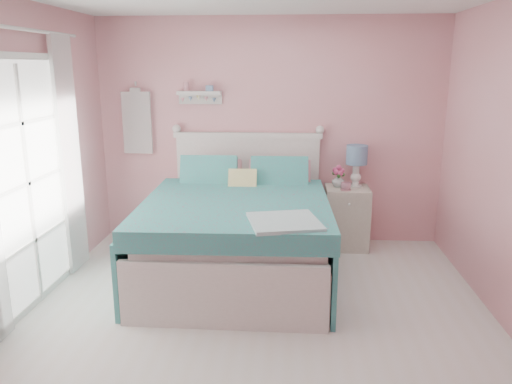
# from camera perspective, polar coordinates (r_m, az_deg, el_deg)

# --- Properties ---
(floor) EXTENTS (4.50, 4.50, 0.00)m
(floor) POSITION_cam_1_polar(r_m,az_deg,el_deg) (4.12, -0.22, -15.61)
(floor) COLOR silver
(floor) RESTS_ON ground
(room_shell) EXTENTS (4.50, 4.50, 4.50)m
(room_shell) POSITION_cam_1_polar(r_m,az_deg,el_deg) (3.61, -0.24, 6.78)
(room_shell) COLOR #D38689
(room_shell) RESTS_ON floor
(bed) EXTENTS (1.81, 2.26, 1.30)m
(bed) POSITION_cam_1_polar(r_m,az_deg,el_deg) (5.00, -2.05, -4.78)
(bed) COLOR silver
(bed) RESTS_ON floor
(nightstand) EXTENTS (0.49, 0.48, 0.71)m
(nightstand) POSITION_cam_1_polar(r_m,az_deg,el_deg) (5.84, 10.28, -2.88)
(nightstand) COLOR beige
(nightstand) RESTS_ON floor
(table_lamp) EXTENTS (0.24, 0.24, 0.48)m
(table_lamp) POSITION_cam_1_polar(r_m,az_deg,el_deg) (5.76, 11.44, 3.84)
(table_lamp) COLOR white
(table_lamp) RESTS_ON nightstand
(vase) EXTENTS (0.19, 0.19, 0.15)m
(vase) POSITION_cam_1_polar(r_m,az_deg,el_deg) (5.76, 9.39, 1.31)
(vase) COLOR silver
(vase) RESTS_ON nightstand
(teacup) EXTENTS (0.12, 0.12, 0.09)m
(teacup) POSITION_cam_1_polar(r_m,az_deg,el_deg) (5.62, 10.23, 0.64)
(teacup) COLOR #BF8095
(teacup) RESTS_ON nightstand
(roses) EXTENTS (0.14, 0.11, 0.12)m
(roses) POSITION_cam_1_polar(r_m,az_deg,el_deg) (5.73, 9.42, 2.41)
(roses) COLOR #D0477F
(roses) RESTS_ON vase
(wall_shelf) EXTENTS (0.50, 0.15, 0.25)m
(wall_shelf) POSITION_cam_1_polar(r_m,az_deg,el_deg) (5.87, -6.48, 11.04)
(wall_shelf) COLOR silver
(wall_shelf) RESTS_ON room_shell
(hanging_dress) EXTENTS (0.34, 0.03, 0.72)m
(hanging_dress) POSITION_cam_1_polar(r_m,az_deg,el_deg) (6.07, -13.44, 7.68)
(hanging_dress) COLOR white
(hanging_dress) RESTS_ON room_shell
(french_door) EXTENTS (0.04, 1.32, 2.16)m
(french_door) POSITION_cam_1_polar(r_m,az_deg,el_deg) (4.66, -24.70, 0.82)
(french_door) COLOR silver
(french_door) RESTS_ON floor
(curtain_far) EXTENTS (0.04, 0.40, 2.32)m
(curtain_far) POSITION_cam_1_polar(r_m,az_deg,el_deg) (5.27, -20.52, 3.81)
(curtain_far) COLOR white
(curtain_far) RESTS_ON floor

